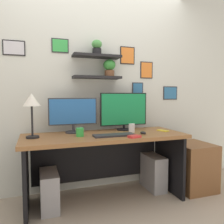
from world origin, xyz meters
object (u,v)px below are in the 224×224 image
monitor_left (73,114)px  pen_cup (132,128)px  desk_lamp (32,104)px  cell_phone (163,131)px  computer_tower_left (49,190)px  scissors_tray (134,136)px  coffee_mug (80,132)px  keyboard (114,135)px  monitor_right (124,111)px  desk (103,151)px  computer_mouse (143,133)px  drawer_cabinet (192,166)px  computer_tower_right (153,172)px

monitor_left → pen_cup: monitor_left is taller
desk_lamp → pen_cup: bearing=-0.6°
cell_phone → computer_tower_left: size_ratio=0.35×
monitor_left → scissors_tray: 0.76m
coffee_mug → computer_tower_left: (-0.32, 0.05, -0.60)m
keyboard → pen_cup: 0.32m
pen_cup → monitor_right: bearing=96.2°
monitor_left → keyboard: monitor_left is taller
cell_phone → scissors_tray: (-0.50, -0.27, 0.01)m
desk → computer_tower_left: size_ratio=4.41×
coffee_mug → pen_cup: 0.62m
coffee_mug → scissors_tray: coffee_mug is taller
desk_lamp → coffee_mug: bearing=-8.8°
desk → computer_mouse: 0.49m
monitor_left → coffee_mug: size_ratio=6.09×
drawer_cabinet → desk_lamp: bearing=177.4°
monitor_right → desk: bearing=-152.7°
cell_phone → desk_lamp: bearing=162.1°
scissors_tray → computer_tower_right: scissors_tray is taller
monitor_left → computer_tower_left: size_ratio=1.37×
keyboard → computer_tower_right: 0.85m
computer_mouse → computer_tower_left: size_ratio=0.22×
keyboard → pen_cup: (0.27, 0.16, 0.04)m
monitor_left → pen_cup: size_ratio=5.48×
monitor_left → monitor_right: bearing=0.0°
keyboard → pen_cup: pen_cup is taller
monitor_right → desk_lamp: monitor_right is taller
drawer_cabinet → keyboard: bearing=-175.5°
desk → drawer_cabinet: 1.17m
monitor_left → desk_lamp: bearing=-157.5°
keyboard → drawer_cabinet: bearing=4.5°
pen_cup → computer_tower_right: (0.34, 0.08, -0.59)m
desk_lamp → scissors_tray: desk_lamp is taller
desk_lamp → computer_tower_left: 0.92m
coffee_mug → computer_tower_right: 1.12m
desk → computer_tower_right: size_ratio=4.13×
monitor_right → cell_phone: (0.42, -0.23, -0.23)m
desk_lamp → drawer_cabinet: desk_lamp is taller
keyboard → computer_tower_left: size_ratio=1.10×
computer_tower_left → keyboard: bearing=-12.8°
desk → keyboard: 0.29m
monitor_left → coffee_mug: monitor_left is taller
keyboard → scissors_tray: 0.22m
keyboard → desk_lamp: bearing=168.2°
keyboard → drawer_cabinet: size_ratio=0.76×
monitor_left → computer_tower_left: (-0.29, -0.20, -0.77)m
desk → computer_mouse: (0.40, -0.18, 0.22)m
coffee_mug → desk_lamp: bearing=171.2°
coffee_mug → computer_tower_left: size_ratio=0.22×
pen_cup → scissors_tray: size_ratio=0.83×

